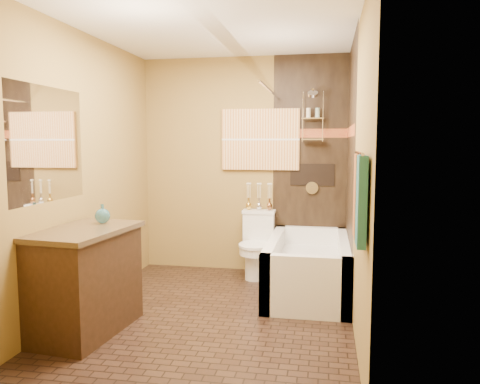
% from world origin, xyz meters
% --- Properties ---
extents(floor, '(3.00, 3.00, 0.00)m').
position_xyz_m(floor, '(0.00, 0.00, 0.00)').
color(floor, black).
rests_on(floor, ground).
extents(wall_left, '(0.02, 3.00, 2.50)m').
position_xyz_m(wall_left, '(-1.20, 0.00, 1.25)').
color(wall_left, olive).
rests_on(wall_left, floor).
extents(wall_right, '(0.02, 3.00, 2.50)m').
position_xyz_m(wall_right, '(1.20, 0.00, 1.25)').
color(wall_right, olive).
rests_on(wall_right, floor).
extents(wall_back, '(2.40, 0.02, 2.50)m').
position_xyz_m(wall_back, '(0.00, 1.50, 1.25)').
color(wall_back, olive).
rests_on(wall_back, floor).
extents(wall_front, '(2.40, 0.02, 2.50)m').
position_xyz_m(wall_front, '(0.00, -1.50, 1.25)').
color(wall_front, olive).
rests_on(wall_front, floor).
extents(ceiling, '(3.00, 3.00, 0.00)m').
position_xyz_m(ceiling, '(0.00, 0.00, 2.50)').
color(ceiling, silver).
rests_on(ceiling, wall_back).
extents(alcove_tile_back, '(0.85, 0.01, 2.50)m').
position_xyz_m(alcove_tile_back, '(0.78, 1.49, 1.25)').
color(alcove_tile_back, black).
rests_on(alcove_tile_back, wall_back).
extents(alcove_tile_right, '(0.01, 1.50, 2.50)m').
position_xyz_m(alcove_tile_right, '(1.19, 0.75, 1.25)').
color(alcove_tile_right, black).
rests_on(alcove_tile_right, wall_right).
extents(mosaic_band_back, '(0.85, 0.01, 0.10)m').
position_xyz_m(mosaic_band_back, '(0.78, 1.48, 1.62)').
color(mosaic_band_back, maroon).
rests_on(mosaic_band_back, alcove_tile_back).
extents(mosaic_band_right, '(0.01, 1.50, 0.10)m').
position_xyz_m(mosaic_band_right, '(1.18, 0.75, 1.62)').
color(mosaic_band_right, maroon).
rests_on(mosaic_band_right, alcove_tile_right).
extents(alcove_niche, '(0.50, 0.01, 0.25)m').
position_xyz_m(alcove_niche, '(0.80, 1.48, 1.15)').
color(alcove_niche, black).
rests_on(alcove_niche, alcove_tile_back).
extents(shower_fixtures, '(0.24, 0.33, 1.16)m').
position_xyz_m(shower_fixtures, '(0.80, 1.38, 1.67)').
color(shower_fixtures, silver).
rests_on(shower_fixtures, floor).
extents(curtain_rod, '(0.03, 1.55, 0.03)m').
position_xyz_m(curtain_rod, '(0.40, 0.75, 2.02)').
color(curtain_rod, silver).
rests_on(curtain_rod, wall_back).
extents(towel_bar, '(0.02, 0.55, 0.02)m').
position_xyz_m(towel_bar, '(1.15, -1.05, 1.45)').
color(towel_bar, silver).
rests_on(towel_bar, wall_right).
extents(towel_teal, '(0.05, 0.22, 0.52)m').
position_xyz_m(towel_teal, '(1.16, -1.18, 1.18)').
color(towel_teal, '#21666E').
rests_on(towel_teal, towel_bar).
extents(towel_rust, '(0.05, 0.22, 0.52)m').
position_xyz_m(towel_rust, '(1.16, -0.92, 1.18)').
color(towel_rust, '#9A531C').
rests_on(towel_rust, towel_bar).
extents(sunset_painting, '(0.90, 0.04, 0.70)m').
position_xyz_m(sunset_painting, '(0.20, 1.48, 1.55)').
color(sunset_painting, '#C7742F').
rests_on(sunset_painting, wall_back).
extents(vanity_mirror, '(0.01, 1.00, 0.90)m').
position_xyz_m(vanity_mirror, '(-1.19, -0.57, 1.50)').
color(vanity_mirror, white).
rests_on(vanity_mirror, wall_left).
extents(bathtub, '(0.80, 1.50, 0.55)m').
position_xyz_m(bathtub, '(0.80, 0.75, 0.22)').
color(bathtub, white).
rests_on(bathtub, floor).
extents(toilet, '(0.37, 0.55, 0.74)m').
position_xyz_m(toilet, '(0.20, 1.22, 0.37)').
color(toilet, white).
rests_on(toilet, floor).
extents(vanity, '(0.67, 1.00, 0.84)m').
position_xyz_m(vanity, '(-0.92, -0.57, 0.42)').
color(vanity, black).
rests_on(vanity, floor).
extents(teal_bottle, '(0.16, 0.16, 0.20)m').
position_xyz_m(teal_bottle, '(-0.87, -0.32, 0.92)').
color(teal_bottle, '#276776').
rests_on(teal_bottle, vanity).
extents(bud_vases, '(0.31, 0.06, 0.30)m').
position_xyz_m(bud_vases, '(0.20, 1.39, 0.90)').
color(bud_vases, gold).
rests_on(bud_vases, toilet).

